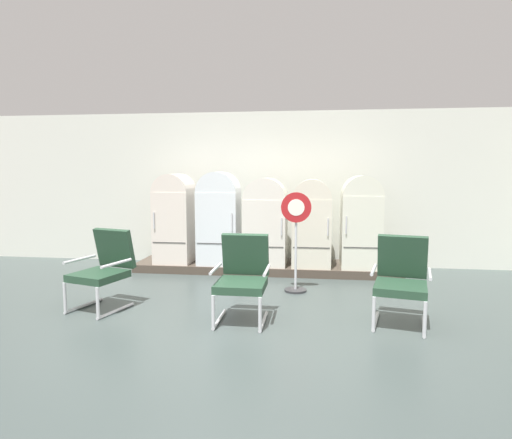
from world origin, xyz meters
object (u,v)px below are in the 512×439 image
Objects in this scene: refrigerator_2 at (266,219)px; armchair_left at (104,267)px; sign_stand at (296,245)px; refrigerator_1 at (219,215)px; refrigerator_3 at (312,220)px; armchair_center at (243,275)px; refrigerator_0 at (175,215)px; refrigerator_4 at (361,219)px; armchair_right at (401,277)px.

armchair_left is at bearing -129.25° from refrigerator_2.
refrigerator_2 is 1.31m from sign_stand.
refrigerator_1 is 1.07× the size of refrigerator_2.
refrigerator_2 is (0.80, 0.03, -0.06)m from refrigerator_1.
refrigerator_3 is 1.47× the size of armchair_center.
refrigerator_2 is at bearing -0.64° from refrigerator_0.
armchair_left and armchair_center have the same top height.
armchair_right is (0.21, -2.30, -0.41)m from refrigerator_4.
refrigerator_3 is (1.59, 0.01, -0.07)m from refrigerator_1.
refrigerator_1 is 1.10× the size of sign_stand.
armchair_right is at bearing -42.91° from sign_stand.
armchair_right is 0.69× the size of sign_stand.
refrigerator_1 is at bearing 140.37° from sign_stand.
refrigerator_1 is 1.60× the size of armchair_center.
armchair_left is 1.00× the size of armchair_center.
refrigerator_0 is at bearing 179.15° from refrigerator_3.
refrigerator_0 is 2.48m from sign_stand.
sign_stand is at bearing 137.09° from armchair_right.
armchair_right is at bearing 3.55° from armchair_center.
refrigerator_3 reaches higher than sign_stand.
armchair_left is (-1.81, -2.22, -0.38)m from refrigerator_2.
refrigerator_1 reaches higher than refrigerator_3.
refrigerator_0 is at bearing 123.17° from armchair_center.
refrigerator_2 reaches higher than armchair_left.
sign_stand is (2.38, 1.06, 0.15)m from armchair_left.
refrigerator_2 is 1.03× the size of sign_stand.
armchair_left is (-1.01, -2.19, -0.44)m from refrigerator_1.
refrigerator_3 is 1.19m from sign_stand.
armchair_left is 1.82m from armchair_center.
refrigerator_1 is 2.45m from armchair_left.
refrigerator_2 is at bearing 178.71° from refrigerator_3.
refrigerator_1 reaches higher than sign_stand.
armchair_center is 1.40m from sign_stand.
armchair_left is at bearing 173.45° from armchair_center.
sign_stand is (0.56, -1.16, -0.24)m from refrigerator_2.
refrigerator_2 reaches higher than armchair_right.
refrigerator_4 is at bearing 32.91° from armchair_left.
armchair_left is 2.61m from sign_stand.
refrigerator_4 is 1.06× the size of sign_stand.
refrigerator_0 reaches higher than sign_stand.
refrigerator_4 is at bearing 56.51° from armchair_center.
refrigerator_0 reaches higher than armchair_right.
refrigerator_0 is 4.16m from armchair_right.
refrigerator_4 is 1.56m from sign_stand.
armchair_right is at bearing -34.39° from refrigerator_0.
refrigerator_0 reaches higher than refrigerator_3.
refrigerator_4 is 4.08m from armchair_left.
armchair_right is 1.81m from armchair_center.
armchair_right is at bearing -84.66° from refrigerator_4.
sign_stand is at bearing -131.94° from refrigerator_4.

